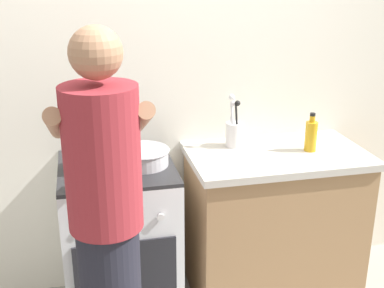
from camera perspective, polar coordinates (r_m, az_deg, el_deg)
back_wall at (r=2.99m, az=1.20°, el=7.17°), size 3.20×0.10×2.50m
countertop at (r=3.06m, az=9.15°, el=-8.78°), size 1.00×0.60×0.90m
stove_range at (r=2.88m, az=-8.06°, el=-10.79°), size 0.60×0.62×0.90m
pot at (r=2.63m, az=-11.59°, el=-1.62°), size 0.25×0.19×0.12m
mixing_bowl at (r=2.66m, az=-5.54°, el=-1.37°), size 0.28×0.28×0.09m
utensil_crock at (r=2.91m, az=4.77°, el=1.38°), size 0.10×0.10×0.30m
oil_bottle at (r=2.91m, az=13.26°, el=0.95°), size 0.07×0.07×0.22m
person at (r=2.13m, az=-9.52°, el=-9.91°), size 0.41×0.50×1.70m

